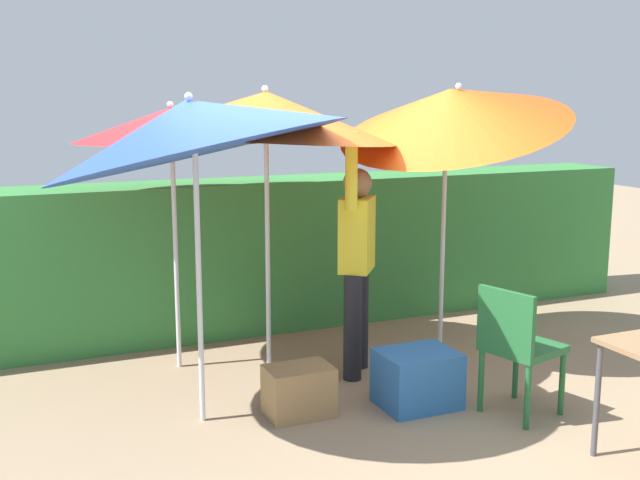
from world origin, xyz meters
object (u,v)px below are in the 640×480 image
Objects in this scene: umbrella_navy at (192,127)px; person_vendor at (357,256)px; cooler_box at (417,379)px; umbrella_yellow at (171,125)px; crate_cardboard at (299,391)px; umbrella_rainbow at (452,109)px; chair_plastic at (517,343)px; umbrella_orange at (266,115)px.

umbrella_navy is 1.29× the size of person_vendor.
person_vendor is 1.06m from cooler_box.
umbrella_yellow is 3.99× the size of cooler_box.
umbrella_yellow is 2.22m from crate_cardboard.
cooler_box is at bearing -132.43° from umbrella_rainbow.
umbrella_navy is 1.75m from person_vendor.
umbrella_rainbow is 2.19m from umbrella_yellow.
umbrella_navy is at bearing -166.95° from umbrella_rainbow.
umbrella_navy reaches higher than cooler_box.
crate_cardboard is (-1.33, 0.58, -0.34)m from chair_plastic.
umbrella_orange reaches higher than chair_plastic.
cooler_box is at bearing -57.76° from umbrella_orange.
umbrella_yellow is 2.97m from chair_plastic.
umbrella_orange is 2.44m from chair_plastic.
umbrella_yellow is (-0.64, 0.33, -0.08)m from umbrella_orange.
crate_cardboard is (-1.57, -0.66, -1.86)m from umbrella_rainbow.
chair_plastic is at bearing -23.59° from crate_cardboard.
chair_plastic is 1.70× the size of cooler_box.
umbrella_rainbow is 2.88× the size of chair_plastic.
umbrella_navy reaches higher than umbrella_orange.
umbrella_rainbow is 1.15× the size of umbrella_orange.
chair_plastic is 2.02× the size of crate_cardboard.
umbrella_rainbow reaches higher than umbrella_navy.
umbrella_yellow is (-2.09, 0.62, -0.12)m from umbrella_rainbow.
cooler_box is at bearing -47.14° from umbrella_yellow.
umbrella_navy is 4.61× the size of cooler_box.
umbrella_rainbow reaches higher than cooler_box.
cooler_box is (0.11, -0.75, -0.74)m from person_vendor.
person_vendor is (1.36, 0.44, -1.01)m from umbrella_navy.
umbrella_orange is at bearing 148.94° from person_vendor.
crate_cardboard is at bearing -12.40° from umbrella_navy.
chair_plastic is at bearing -45.03° from umbrella_yellow.
umbrella_rainbow is at bearing 47.57° from cooler_box.
umbrella_rainbow is 2.28m from umbrella_navy.
umbrella_orange is at bearing -27.55° from umbrella_yellow.
chair_plastic is at bearing -20.10° from umbrella_navy.
umbrella_yellow is at bearing 134.97° from chair_plastic.
umbrella_yellow is 4.74× the size of crate_cardboard.
umbrella_yellow is at bearing 132.86° from cooler_box.
umbrella_navy reaches higher than crate_cardboard.
cooler_box is 0.84m from crate_cardboard.
cooler_box is 1.19× the size of crate_cardboard.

